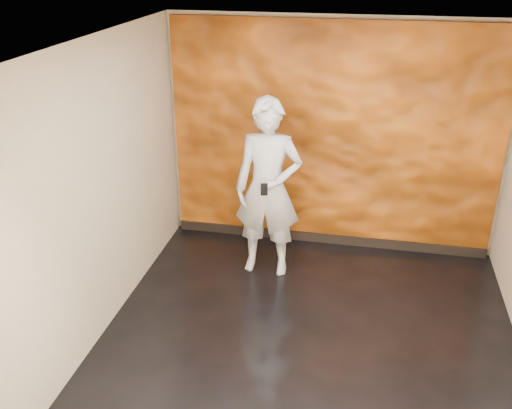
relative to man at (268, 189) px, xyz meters
The scene contains 5 objects.
room 1.36m from the man, 61.36° to the right, with size 4.02×4.02×2.81m.
feature_wall 1.08m from the man, 52.12° to the left, with size 3.90×0.06×2.75m, color orange.
baseboard 1.38m from the man, 50.71° to the left, with size 3.90×0.04×0.12m, color black.
man is the anchor object (origin of this frame).
phone 0.30m from the man, 88.48° to the right, with size 0.07×0.01×0.14m, color black.
Camera 1 is at (0.41, -4.57, 3.54)m, focal length 40.00 mm.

